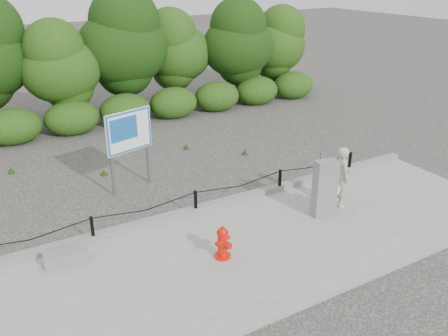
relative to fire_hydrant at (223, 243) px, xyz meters
name	(u,v)px	position (x,y,z in m)	size (l,w,h in m)	color
ground	(196,216)	(0.38, 1.96, -0.42)	(90.00, 90.00, 0.00)	#2D2B28
sidewalk	(240,254)	(0.38, -0.04, -0.38)	(14.00, 4.00, 0.08)	gray
curb	(195,210)	(0.38, 2.01, -0.27)	(14.00, 0.22, 0.14)	slate
chain_barrier	(196,199)	(0.38, 1.96, 0.03)	(10.06, 0.06, 0.60)	black
treeline	(86,53)	(0.45, 10.93, 2.16)	(20.31, 3.70, 4.83)	black
fire_hydrant	(223,243)	(0.00, 0.00, 0.00)	(0.43, 0.43, 0.72)	red
pedestrian	(342,178)	(3.67, 0.53, 0.41)	(0.77, 0.66, 1.54)	#B0A797
concrete_block	(66,257)	(-2.82, 1.40, -0.20)	(0.86, 0.30, 0.28)	slate
utility_cabinet	(325,188)	(2.98, 0.36, 0.36)	(0.58, 0.43, 1.54)	gray
advertising_sign	(129,135)	(-0.40, 4.17, 1.13)	(1.34, 0.46, 2.20)	slate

